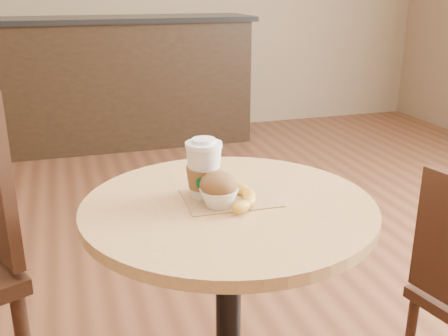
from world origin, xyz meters
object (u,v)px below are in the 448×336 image
at_px(coffee_cup, 204,171).
at_px(muffin, 219,189).
at_px(banana, 234,194).
at_px(cafe_table, 228,270).

relative_size(coffee_cup, muffin, 1.61).
distance_m(muffin, banana, 0.06).
xyz_separation_m(coffee_cup, muffin, (0.02, -0.07, -0.03)).
bearing_deg(banana, cafe_table, -165.37).
distance_m(coffee_cup, banana, 0.10).
relative_size(cafe_table, muffin, 7.66).
height_order(cafe_table, muffin, muffin).
height_order(muffin, banana, muffin).
bearing_deg(cafe_table, coffee_cup, 131.88).
bearing_deg(banana, coffee_cup, 138.66).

